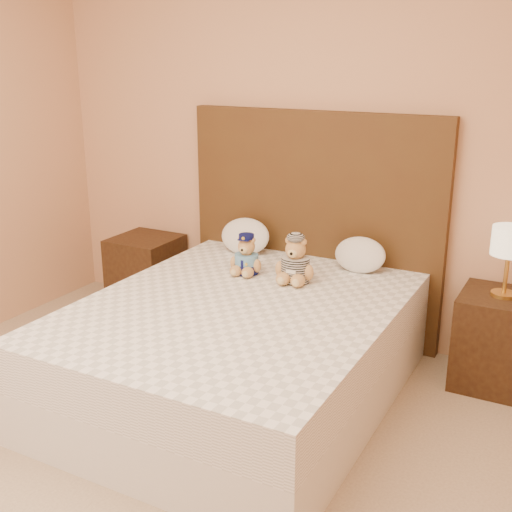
{
  "coord_description": "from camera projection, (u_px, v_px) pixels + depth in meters",
  "views": [
    {
      "loc": [
        1.61,
        -1.61,
        1.85
      ],
      "look_at": [
        -0.03,
        1.45,
        0.75
      ],
      "focal_mm": 45.0,
      "sensor_mm": 36.0,
      "label": 1
    }
  ],
  "objects": [
    {
      "name": "room_walls",
      "position": [
        141.0,
        64.0,
        2.47
      ],
      "size": [
        4.04,
        4.52,
        2.72
      ],
      "color": "tan",
      "rests_on": "ground"
    },
    {
      "name": "nightstand_left",
      "position": [
        147.0,
        273.0,
        4.79
      ],
      "size": [
        0.45,
        0.45,
        0.55
      ],
      "primitive_type": "cube",
      "color": "#392512",
      "rests_on": "ground"
    },
    {
      "name": "pillow_right",
      "position": [
        360.0,
        253.0,
        3.96
      ],
      "size": [
        0.32,
        0.21,
        0.23
      ],
      "primitive_type": "ellipsoid",
      "color": "white",
      "rests_on": "bed"
    },
    {
      "name": "teddy_police",
      "position": [
        247.0,
        254.0,
        3.91
      ],
      "size": [
        0.23,
        0.22,
        0.25
      ],
      "primitive_type": null,
      "rotation": [
        0.0,
        0.0,
        0.08
      ],
      "color": "#A97942",
      "rests_on": "bed"
    },
    {
      "name": "headboard",
      "position": [
        313.0,
        225.0,
        4.26
      ],
      "size": [
        1.75,
        0.08,
        1.5
      ],
      "primitive_type": "cube",
      "color": "#472F15",
      "rests_on": "ground"
    },
    {
      "name": "bed",
      "position": [
        239.0,
        349.0,
        3.56
      ],
      "size": [
        1.6,
        2.0,
        0.55
      ],
      "color": "white",
      "rests_on": "ground"
    },
    {
      "name": "lamp",
      "position": [
        510.0,
        245.0,
        3.5
      ],
      "size": [
        0.2,
        0.2,
        0.4
      ],
      "color": "gold",
      "rests_on": "nightstand_right"
    },
    {
      "name": "nightstand_right",
      "position": [
        498.0,
        340.0,
        3.67
      ],
      "size": [
        0.45,
        0.45,
        0.55
      ],
      "primitive_type": "cube",
      "color": "#392512",
      "rests_on": "ground"
    },
    {
      "name": "pillow_left",
      "position": [
        245.0,
        234.0,
        4.32
      ],
      "size": [
        0.36,
        0.23,
        0.25
      ],
      "primitive_type": "ellipsoid",
      "color": "white",
      "rests_on": "bed"
    },
    {
      "name": "teddy_prisoner",
      "position": [
        295.0,
        259.0,
        3.76
      ],
      "size": [
        0.27,
        0.26,
        0.28
      ],
      "primitive_type": null,
      "rotation": [
        0.0,
        0.0,
        0.09
      ],
      "color": "#A97942",
      "rests_on": "bed"
    }
  ]
}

